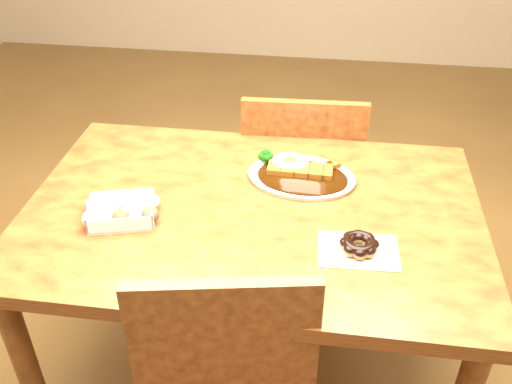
# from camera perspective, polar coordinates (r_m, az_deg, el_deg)

# --- Properties ---
(table) EXTENTS (1.20, 0.80, 0.75)m
(table) POSITION_cam_1_polar(r_m,az_deg,el_deg) (1.56, -0.36, -4.51)
(table) COLOR #481E0E
(table) RESTS_ON ground
(chair_far) EXTENTS (0.44, 0.44, 0.87)m
(chair_far) POSITION_cam_1_polar(r_m,az_deg,el_deg) (2.09, 4.54, 0.77)
(chair_far) COLOR #481E0E
(chair_far) RESTS_ON ground
(katsu_curry_plate) EXTENTS (0.32, 0.24, 0.06)m
(katsu_curry_plate) POSITION_cam_1_polar(r_m,az_deg,el_deg) (1.62, 4.40, 1.84)
(katsu_curry_plate) COLOR white
(katsu_curry_plate) RESTS_ON table
(donut_box) EXTENTS (0.20, 0.17, 0.05)m
(donut_box) POSITION_cam_1_polar(r_m,az_deg,el_deg) (1.49, -13.28, -1.82)
(donut_box) COLOR white
(donut_box) RESTS_ON table
(pon_de_ring) EXTENTS (0.20, 0.14, 0.04)m
(pon_de_ring) POSITION_cam_1_polar(r_m,az_deg,el_deg) (1.38, 10.27, -5.23)
(pon_de_ring) COLOR silver
(pon_de_ring) RESTS_ON table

